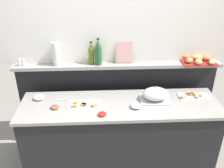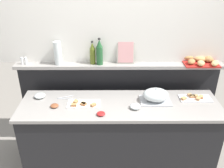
{
  "view_description": "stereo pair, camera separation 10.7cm",
  "coord_description": "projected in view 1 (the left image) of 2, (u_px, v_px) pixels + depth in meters",
  "views": [
    {
      "loc": [
        -0.2,
        -2.28,
        2.33
      ],
      "look_at": [
        -0.09,
        0.1,
        1.08
      ],
      "focal_mm": 39.59,
      "sensor_mm": 36.0,
      "label": 1
    },
    {
      "loc": [
        -0.1,
        -2.29,
        2.33
      ],
      "look_at": [
        -0.09,
        0.1,
        1.08
      ],
      "focal_mm": 39.59,
      "sensor_mm": 36.0,
      "label": 2
    }
  ],
  "objects": [
    {
      "name": "ground_plane",
      "position": [
        116.0,
        133.0,
        3.64
      ],
      "size": [
        12.0,
        12.0,
        0.0
      ],
      "primitive_type": "plane",
      "color": "gray"
    },
    {
      "name": "buffet_counter",
      "position": [
        120.0,
        135.0,
        2.9
      ],
      "size": [
        2.2,
        0.62,
        0.88
      ],
      "color": "black",
      "rests_on": "ground_plane"
    },
    {
      "name": "back_ledge_unit",
      "position": [
        117.0,
        101.0,
        3.25
      ],
      "size": [
        2.48,
        0.22,
        1.18
      ],
      "color": "black",
      "rests_on": "ground_plane"
    },
    {
      "name": "upper_wall_panel",
      "position": [
        118.0,
        0.0,
        2.68
      ],
      "size": [
        3.08,
        0.08,
        1.42
      ],
      "primitive_type": "cube",
      "color": "white",
      "rests_on": "back_ledge_unit"
    },
    {
      "name": "sandwich_platter_rear",
      "position": [
        193.0,
        96.0,
        2.83
      ],
      "size": [
        0.35,
        0.17,
        0.04
      ],
      "color": "silver",
      "rests_on": "buffet_counter"
    },
    {
      "name": "sandwich_platter_front",
      "position": [
        84.0,
        105.0,
        2.67
      ],
      "size": [
        0.36,
        0.17,
        0.04
      ],
      "color": "white",
      "rests_on": "buffet_counter"
    },
    {
      "name": "serving_cloche",
      "position": [
        156.0,
        94.0,
        2.74
      ],
      "size": [
        0.34,
        0.24,
        0.17
      ],
      "color": "#B7BABF",
      "rests_on": "buffet_counter"
    },
    {
      "name": "glass_bowl_large",
      "position": [
        136.0,
        106.0,
        2.62
      ],
      "size": [
        0.12,
        0.12,
        0.05
      ],
      "color": "silver",
      "rests_on": "buffet_counter"
    },
    {
      "name": "glass_bowl_medium",
      "position": [
        39.0,
        97.0,
        2.78
      ],
      "size": [
        0.12,
        0.12,
        0.05
      ],
      "color": "silver",
      "rests_on": "buffet_counter"
    },
    {
      "name": "condiment_bowl_teal",
      "position": [
        102.0,
        114.0,
        2.5
      ],
      "size": [
        0.09,
        0.09,
        0.03
      ],
      "primitive_type": "ellipsoid",
      "color": "red",
      "rests_on": "buffet_counter"
    },
    {
      "name": "condiment_bowl_red",
      "position": [
        55.0,
        107.0,
        2.62
      ],
      "size": [
        0.09,
        0.09,
        0.03
      ],
      "primitive_type": "ellipsoid",
      "color": "brown",
      "rests_on": "buffet_counter"
    },
    {
      "name": "serving_tongs",
      "position": [
        65.0,
        99.0,
        2.78
      ],
      "size": [
        0.19,
        0.08,
        0.01
      ],
      "color": "#B7BABF",
      "rests_on": "buffet_counter"
    },
    {
      "name": "olive_oil_bottle",
      "position": [
        91.0,
        54.0,
        2.86
      ],
      "size": [
        0.06,
        0.06,
        0.28
      ],
      "color": "#56661E",
      "rests_on": "back_ledge_unit"
    },
    {
      "name": "wine_bottle_green",
      "position": [
        98.0,
        53.0,
        2.84
      ],
      "size": [
        0.08,
        0.08,
        0.32
      ],
      "color": "#23562D",
      "rests_on": "back_ledge_unit"
    },
    {
      "name": "salt_shaker",
      "position": [
        20.0,
        62.0,
        2.85
      ],
      "size": [
        0.03,
        0.03,
        0.09
      ],
      "color": "white",
      "rests_on": "back_ledge_unit"
    },
    {
      "name": "pepper_shaker",
      "position": [
        24.0,
        62.0,
        2.86
      ],
      "size": [
        0.03,
        0.03,
        0.09
      ],
      "color": "white",
      "rests_on": "back_ledge_unit"
    },
    {
      "name": "bread_basket",
      "position": [
        198.0,
        59.0,
        2.96
      ],
      "size": [
        0.41,
        0.31,
        0.08
      ],
      "color": "#B2231E",
      "rests_on": "back_ledge_unit"
    },
    {
      "name": "framed_picture",
      "position": [
        124.0,
        52.0,
        2.9
      ],
      "size": [
        0.21,
        0.08,
        0.27
      ],
      "color": "#B2AD9E",
      "rests_on": "back_ledge_unit"
    },
    {
      "name": "water_carafe",
      "position": [
        56.0,
        54.0,
        2.83
      ],
      "size": [
        0.09,
        0.09,
        0.27
      ],
      "primitive_type": "cylinder",
      "color": "silver",
      "rests_on": "back_ledge_unit"
    }
  ]
}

